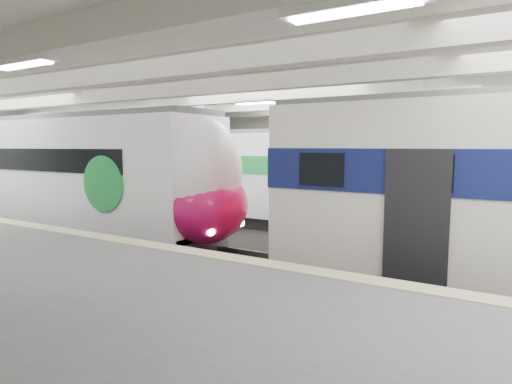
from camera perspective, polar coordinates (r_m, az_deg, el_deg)
The scene contains 3 objects.
station_hall at distance 11.61m, azimuth -9.70°, elevation 5.02°, with size 36.00×24.00×5.75m.
modern_emu at distance 17.13m, azimuth -20.96°, elevation 1.78°, with size 14.36×2.96×4.60m.
far_train at distance 19.80m, azimuth -4.76°, elevation 2.36°, with size 12.84×2.81×4.13m.
Camera 1 is at (7.54, -10.57, 3.48)m, focal length 30.00 mm.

